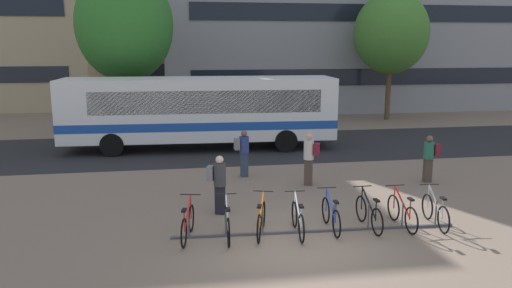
{
  "coord_description": "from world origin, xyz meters",
  "views": [
    {
      "loc": [
        -2.64,
        -10.59,
        4.67
      ],
      "look_at": [
        -0.02,
        5.47,
        1.35
      ],
      "focal_mm": 34.49,
      "sensor_mm": 36.0,
      "label": 1
    }
  ],
  "objects_px": {
    "parked_bicycle_silver_7": "(435,212)",
    "commuter_grey_pack_3": "(243,150)",
    "commuter_maroon_pack_0": "(430,155)",
    "parked_bicycle_blue_4": "(331,216)",
    "commuter_grey_pack_2": "(219,181)",
    "street_tree_1": "(391,33)",
    "parked_bicycle_black_5": "(369,214)",
    "parked_bicycle_red_0": "(188,224)",
    "parked_bicycle_white_3": "(298,220)",
    "street_tree_0": "(125,25)",
    "commuter_maroon_pack_1": "(310,156)",
    "parked_bicycle_orange_2": "(261,220)",
    "parked_bicycle_red_6": "(402,213)",
    "parked_bicycle_silver_1": "(227,223)",
    "city_bus": "(198,110)"
  },
  "relations": [
    {
      "from": "parked_bicycle_red_0",
      "to": "parked_bicycle_silver_7",
      "type": "height_order",
      "value": "same"
    },
    {
      "from": "city_bus",
      "to": "parked_bicycle_red_6",
      "type": "height_order",
      "value": "city_bus"
    },
    {
      "from": "commuter_maroon_pack_0",
      "to": "parked_bicycle_blue_4",
      "type": "bearing_deg",
      "value": 43.02
    },
    {
      "from": "commuter_maroon_pack_1",
      "to": "parked_bicycle_silver_1",
      "type": "bearing_deg",
      "value": 76.34
    },
    {
      "from": "street_tree_0",
      "to": "parked_bicycle_red_0",
      "type": "bearing_deg",
      "value": -80.11
    },
    {
      "from": "parked_bicycle_blue_4",
      "to": "parked_bicycle_silver_7",
      "type": "height_order",
      "value": "same"
    },
    {
      "from": "city_bus",
      "to": "parked_bicycle_white_3",
      "type": "bearing_deg",
      "value": 102.57
    },
    {
      "from": "commuter_grey_pack_3",
      "to": "parked_bicycle_silver_1",
      "type": "bearing_deg",
      "value": -105.38
    },
    {
      "from": "parked_bicycle_silver_1",
      "to": "parked_bicycle_white_3",
      "type": "distance_m",
      "value": 1.76
    },
    {
      "from": "parked_bicycle_silver_7",
      "to": "commuter_grey_pack_3",
      "type": "bearing_deg",
      "value": 43.23
    },
    {
      "from": "commuter_grey_pack_2",
      "to": "street_tree_0",
      "type": "relative_size",
      "value": 0.19
    },
    {
      "from": "commuter_maroon_pack_0",
      "to": "street_tree_1",
      "type": "height_order",
      "value": "street_tree_1"
    },
    {
      "from": "parked_bicycle_silver_1",
      "to": "parked_bicycle_orange_2",
      "type": "height_order",
      "value": "same"
    },
    {
      "from": "parked_bicycle_red_0",
      "to": "street_tree_1",
      "type": "distance_m",
      "value": 22.42
    },
    {
      "from": "parked_bicycle_silver_7",
      "to": "parked_bicycle_orange_2",
      "type": "bearing_deg",
      "value": 94.38
    },
    {
      "from": "parked_bicycle_black_5",
      "to": "parked_bicycle_red_6",
      "type": "xyz_separation_m",
      "value": [
        0.89,
        -0.05,
        0.0
      ]
    },
    {
      "from": "street_tree_1",
      "to": "parked_bicycle_black_5",
      "type": "bearing_deg",
      "value": -115.26
    },
    {
      "from": "parked_bicycle_black_5",
      "to": "parked_bicycle_white_3",
      "type": "bearing_deg",
      "value": 92.75
    },
    {
      "from": "commuter_maroon_pack_1",
      "to": "commuter_grey_pack_2",
      "type": "relative_size",
      "value": 1.06
    },
    {
      "from": "city_bus",
      "to": "parked_bicycle_black_5",
      "type": "bearing_deg",
      "value": 112.29
    },
    {
      "from": "commuter_maroon_pack_0",
      "to": "street_tree_0",
      "type": "distance_m",
      "value": 16.66
    },
    {
      "from": "commuter_maroon_pack_0",
      "to": "commuter_grey_pack_2",
      "type": "distance_m",
      "value": 7.69
    },
    {
      "from": "parked_bicycle_white_3",
      "to": "commuter_maroon_pack_0",
      "type": "height_order",
      "value": "commuter_maroon_pack_0"
    },
    {
      "from": "street_tree_0",
      "to": "street_tree_1",
      "type": "distance_m",
      "value": 15.79
    },
    {
      "from": "commuter_grey_pack_2",
      "to": "commuter_grey_pack_3",
      "type": "bearing_deg",
      "value": 92.61
    },
    {
      "from": "parked_bicycle_red_0",
      "to": "commuter_grey_pack_2",
      "type": "bearing_deg",
      "value": -16.53
    },
    {
      "from": "parked_bicycle_orange_2",
      "to": "commuter_grey_pack_3",
      "type": "height_order",
      "value": "commuter_grey_pack_3"
    },
    {
      "from": "parked_bicycle_blue_4",
      "to": "city_bus",
      "type": "bearing_deg",
      "value": 17.34
    },
    {
      "from": "parked_bicycle_blue_4",
      "to": "commuter_maroon_pack_1",
      "type": "distance_m",
      "value": 4.13
    },
    {
      "from": "parked_bicycle_blue_4",
      "to": "parked_bicycle_red_6",
      "type": "height_order",
      "value": "same"
    },
    {
      "from": "parked_bicycle_silver_7",
      "to": "street_tree_0",
      "type": "height_order",
      "value": "street_tree_0"
    },
    {
      "from": "commuter_grey_pack_2",
      "to": "parked_bicycle_red_0",
      "type": "bearing_deg",
      "value": -97.71
    },
    {
      "from": "city_bus",
      "to": "commuter_grey_pack_2",
      "type": "bearing_deg",
      "value": 93.2
    },
    {
      "from": "parked_bicycle_blue_4",
      "to": "street_tree_0",
      "type": "height_order",
      "value": "street_tree_0"
    },
    {
      "from": "parked_bicycle_black_5",
      "to": "commuter_grey_pack_2",
      "type": "relative_size",
      "value": 1.03
    },
    {
      "from": "street_tree_1",
      "to": "parked_bicycle_silver_7",
      "type": "bearing_deg",
      "value": -110.25
    },
    {
      "from": "parked_bicycle_silver_1",
      "to": "commuter_grey_pack_2",
      "type": "distance_m",
      "value": 1.9
    },
    {
      "from": "city_bus",
      "to": "commuter_grey_pack_3",
      "type": "relative_size",
      "value": 7.19
    },
    {
      "from": "parked_bicycle_blue_4",
      "to": "parked_bicycle_orange_2",
      "type": "bearing_deg",
      "value": 93.25
    },
    {
      "from": "city_bus",
      "to": "commuter_grey_pack_3",
      "type": "bearing_deg",
      "value": 106.97
    },
    {
      "from": "parked_bicycle_orange_2",
      "to": "commuter_grey_pack_2",
      "type": "distance_m",
      "value": 2.02
    },
    {
      "from": "commuter_maroon_pack_1",
      "to": "commuter_maroon_pack_0",
      "type": "bearing_deg",
      "value": -160.08
    },
    {
      "from": "parked_bicycle_blue_4",
      "to": "parked_bicycle_red_0",
      "type": "bearing_deg",
      "value": 92.68
    },
    {
      "from": "parked_bicycle_silver_7",
      "to": "street_tree_0",
      "type": "bearing_deg",
      "value": 36.34
    },
    {
      "from": "street_tree_0",
      "to": "commuter_maroon_pack_1",
      "type": "bearing_deg",
      "value": -58.83
    },
    {
      "from": "parked_bicycle_orange_2",
      "to": "commuter_grey_pack_3",
      "type": "bearing_deg",
      "value": 12.82
    },
    {
      "from": "parked_bicycle_blue_4",
      "to": "commuter_maroon_pack_0",
      "type": "distance_m",
      "value": 6.04
    },
    {
      "from": "parked_bicycle_red_6",
      "to": "commuter_grey_pack_2",
      "type": "height_order",
      "value": "commuter_grey_pack_2"
    },
    {
      "from": "parked_bicycle_white_3",
      "to": "parked_bicycle_blue_4",
      "type": "height_order",
      "value": "same"
    },
    {
      "from": "parked_bicycle_black_5",
      "to": "parked_bicycle_red_6",
      "type": "distance_m",
      "value": 0.89
    }
  ]
}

